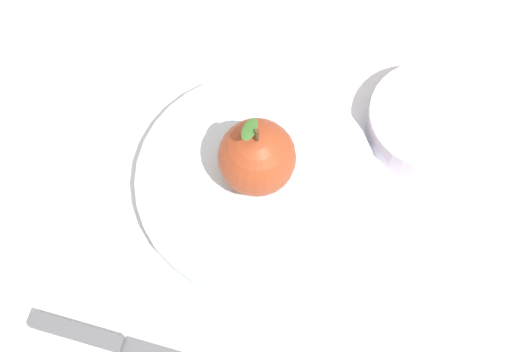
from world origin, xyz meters
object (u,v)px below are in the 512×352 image
Objects in this scene: dinner_plate at (256,180)px; knife at (132,348)px; apple at (257,157)px; side_bowl at (428,120)px.

knife is (0.01, 0.19, -0.01)m from dinner_plate.
dinner_plate is 0.04m from apple.
dinner_plate is 1.96× the size of side_bowl.
side_bowl is at bearing -129.35° from dinner_plate.
side_bowl is 0.51× the size of knife.
apple is (0.00, -0.00, 0.04)m from dinner_plate.
apple is 0.76× the size of side_bowl.
side_bowl is 0.34m from knife.
apple is 0.20m from knife.
knife is at bearing 86.71° from apple.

